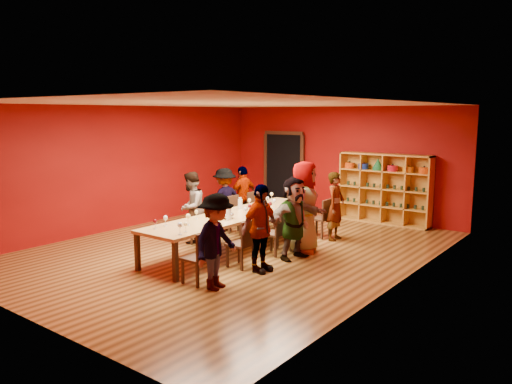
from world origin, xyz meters
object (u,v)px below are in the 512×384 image
Objects in this scene: spittoon_bowl at (227,215)px; shelving_unit at (385,185)px; person_right_3 at (304,207)px; person_right_2 at (294,218)px; chair_person_left_4 at (256,208)px; wine_bottle at (292,197)px; tasting_table at (236,217)px; chair_person_left_2 at (200,221)px; chair_person_right_1 at (244,241)px; person_right_0 at (216,242)px; chair_person_right_4 at (323,216)px; person_left_3 at (225,200)px; person_right_1 at (260,228)px; person_left_2 at (191,207)px; chair_person_right_0 at (200,255)px; person_left_4 at (243,196)px; chair_person_right_3 at (292,226)px; chair_person_right_2 at (277,231)px; person_right_4 at (336,206)px; chair_person_left_3 at (237,213)px.

shelving_unit is at bearing 75.13° from spittoon_bowl.
person_right_2 is at bearing 170.10° from person_right_3.
chair_person_left_4 is 2.91× the size of wine_bottle.
tasting_table is 5.06× the size of chair_person_left_4.
chair_person_left_2 is 1.97m from chair_person_right_1.
person_right_0 reaches higher than chair_person_right_4.
chair_person_left_4 is (-0.91, 1.88, -0.20)m from tasting_table.
shelving_unit reaches higher than chair_person_right_1.
person_left_3 reaches higher than wine_bottle.
person_right_1 is (0.02, 1.14, 0.01)m from person_right_0.
chair_person_right_0 is (2.07, -1.88, -0.28)m from person_left_2.
person_left_3 is 0.75m from person_left_4.
person_left_3 is 0.98× the size of person_right_0.
person_left_3 is 1.71× the size of chair_person_right_3.
chair_person_right_3 is 0.48× the size of person_right_3.
chair_person_right_3 is (0.00, 2.74, 0.00)m from chair_person_right_0.
person_left_3 is 4.98× the size of wine_bottle.
person_right_3 reaches higher than person_right_2.
chair_person_right_2 is at bearing -90.00° from chair_person_right_4.
person_left_3 is at bearing 156.75° from chair_person_right_2.
person_right_1 is 2.86m from person_right_4.
tasting_table is 5.06× the size of chair_person_left_3.
spittoon_bowl is 2.41m from wine_bottle.
shelving_unit is 1.57× the size of person_left_3.
person_left_2 reaches higher than chair_person_right_3.
person_right_2 reaches higher than person_right_1.
chair_person_left_2 is at bearing -90.00° from chair_person_left_3.
person_left_2 and person_right_0 have the same top height.
tasting_table is 1.17m from person_left_2.
person_right_3 reaches higher than chair_person_right_2.
chair_person_left_2 is 2.62m from chair_person_right_0.
shelving_unit is 1.54× the size of person_left_2.
shelving_unit is at bearing 84.64° from chair_person_right_1.
chair_person_left_3 is (-2.31, -3.19, -0.49)m from shelving_unit.
chair_person_right_0 is at bearing -90.00° from chair_person_right_1.
person_right_0 is 1.75× the size of chair_person_right_2.
person_right_2 is (2.22, 0.31, 0.31)m from chair_person_left_2.
person_right_4 reaches higher than tasting_table.
person_right_1 is at bearing 51.74° from person_left_2.
shelving_unit reaches higher than person_right_1.
person_right_2 reaches higher than person_left_4.
spittoon_bowl is at bearing -65.55° from chair_person_left_4.
spittoon_bowl is (1.45, -2.30, 0.06)m from person_left_4.
person_left_3 is 1.01× the size of person_left_4.
person_right_3 is 6.78× the size of spittoon_bowl.
person_left_3 is at bearing 137.78° from chair_person_right_1.
person_left_4 is 4.93× the size of wine_bottle.
chair_person_right_0 is 2.19m from chair_person_right_2.
shelving_unit is 1.49× the size of person_right_2.
person_right_4 is at bearing 75.46° from chair_person_right_3.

